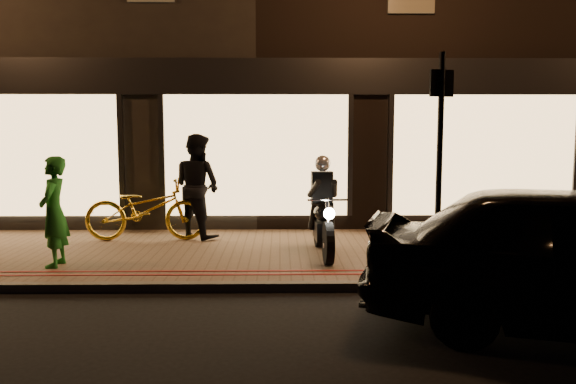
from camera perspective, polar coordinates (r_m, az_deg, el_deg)
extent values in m
plane|color=black|center=(7.46, -4.44, -10.15)|extent=(90.00, 90.00, 0.00)
cube|color=brown|center=(9.38, -3.67, -6.34)|extent=(50.00, 4.00, 0.12)
cube|color=#59544C|center=(7.49, -4.42, -9.60)|extent=(50.00, 0.14, 0.12)
cube|color=maroon|center=(7.86, -4.24, -8.36)|extent=(50.00, 0.06, 0.01)
cube|color=maroon|center=(8.05, -4.16, -8.00)|extent=(50.00, 0.06, 0.01)
cube|color=black|center=(17.52, -23.08, 12.83)|extent=(12.00, 10.00, 8.50)
cube|color=black|center=(17.20, 18.46, 13.14)|extent=(12.00, 10.00, 8.50)
cube|color=black|center=(11.15, -3.28, 11.64)|extent=(48.00, 0.12, 0.70)
cube|color=#F1C178|center=(12.15, -24.98, 3.36)|extent=(3.60, 0.06, 2.38)
cube|color=#F1C178|center=(11.10, -3.23, 3.71)|extent=(3.60, 0.06, 2.38)
cube|color=#F1C178|center=(11.80, 19.20, 3.52)|extent=(3.60, 0.06, 2.38)
cylinder|color=black|center=(8.37, 4.11, -5.22)|extent=(0.15, 0.64, 0.64)
cylinder|color=black|center=(9.64, 3.14, -3.68)|extent=(0.15, 0.64, 0.64)
cylinder|color=silver|center=(8.37, 4.11, -5.22)|extent=(0.15, 0.15, 0.14)
cylinder|color=silver|center=(9.64, 3.14, -3.68)|extent=(0.15, 0.15, 0.14)
cube|color=black|center=(9.04, 3.56, -3.84)|extent=(0.29, 0.71, 0.30)
ellipsoid|color=black|center=(8.87, 3.67, -2.08)|extent=(0.34, 0.52, 0.29)
cube|color=black|center=(9.29, 3.36, -1.69)|extent=(0.24, 0.56, 0.09)
cylinder|color=silver|center=(8.42, 4.02, -0.81)|extent=(0.60, 0.06, 0.03)
cylinder|color=silver|center=(8.37, 4.09, -3.14)|extent=(0.06, 0.33, 0.71)
sphere|color=white|center=(8.21, 4.22, -2.20)|extent=(0.18, 0.18, 0.17)
cylinder|color=silver|center=(9.52, 3.96, -4.07)|extent=(0.09, 0.55, 0.07)
cube|color=black|center=(9.12, 3.46, 0.37)|extent=(0.35, 0.23, 0.55)
sphere|color=silver|center=(9.03, 3.53, 2.92)|extent=(0.27, 0.27, 0.26)
cylinder|color=black|center=(8.78, 2.67, 0.35)|extent=(0.20, 0.61, 0.34)
cylinder|color=black|center=(8.82, 4.74, 0.36)|extent=(0.15, 0.61, 0.34)
cylinder|color=black|center=(9.12, 2.60, -2.47)|extent=(0.21, 0.29, 0.46)
cylinder|color=black|center=(9.15, 4.35, -2.45)|extent=(0.19, 0.29, 0.46)
cylinder|color=black|center=(7.70, 15.11, 2.43)|extent=(0.10, 0.10, 3.00)
cube|color=black|center=(7.71, 15.35, 10.62)|extent=(0.34, 0.14, 0.35)
imported|color=gold|center=(10.46, -14.25, -1.70)|extent=(2.20, 0.84, 1.14)
imported|color=#1E7220|center=(8.86, -22.70, -1.86)|extent=(0.42, 0.61, 1.62)
imported|color=black|center=(10.48, -9.22, 0.59)|extent=(1.18, 1.14, 1.92)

